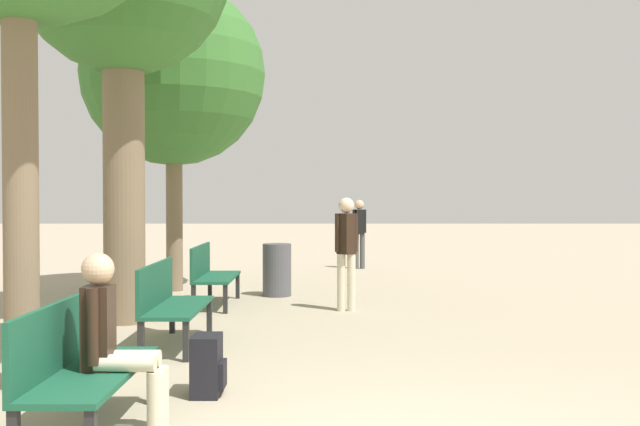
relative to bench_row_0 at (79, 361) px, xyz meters
name	(u,v)px	position (x,y,z in m)	size (l,w,h in m)	color
bench_row_0	(79,361)	(0.00, 0.00, 0.00)	(0.54, 1.58, 0.91)	#195138
bench_row_1	(170,299)	(0.00, 2.93, 0.00)	(0.54, 1.58, 0.91)	#195138
bench_row_2	(211,271)	(0.00, 5.86, 0.00)	(0.54, 1.58, 0.91)	#195138
tree_row_2	(175,75)	(-0.89, 7.58, 3.24)	(3.18, 3.18, 5.37)	#7A664C
person_seated	(116,337)	(0.25, 0.04, 0.15)	(0.58, 0.33, 1.25)	beige
backpack	(209,366)	(0.73, 0.99, -0.27)	(0.27, 0.34, 0.50)	black
pedestrian_near	(348,246)	(2.04, 5.36, 0.42)	(0.33, 0.29, 1.63)	beige
pedestrian_mid	(361,229)	(2.56, 11.42, 0.39)	(0.32, 0.26, 1.57)	#4C4C4C
trash_bin	(278,270)	(0.95, 6.91, -0.08)	(0.47, 0.47, 0.87)	#4C4C51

